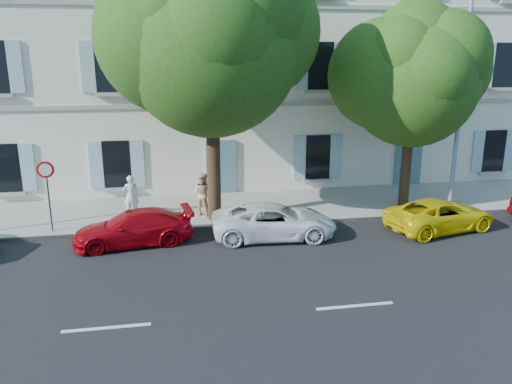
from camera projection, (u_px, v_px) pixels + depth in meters
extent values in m
plane|color=black|center=(311.00, 247.00, 16.25)|extent=(90.00, 90.00, 0.00)
cube|color=#A09E96|center=(281.00, 206.00, 20.45)|extent=(36.00, 4.50, 0.15)
cube|color=#9E998E|center=(293.00, 223.00, 18.39)|extent=(36.00, 0.16, 0.16)
cube|color=silver|center=(256.00, 56.00, 24.34)|extent=(28.00, 7.00, 12.00)
imported|color=#A3040D|center=(133.00, 228.00, 16.40)|extent=(4.05, 2.08, 1.12)
imported|color=white|center=(274.00, 221.00, 17.00)|extent=(4.34, 2.23, 1.17)
imported|color=yellow|center=(440.00, 215.00, 17.74)|extent=(4.32, 2.69, 1.11)
cylinder|color=#3A2819|center=(214.00, 169.00, 18.08)|extent=(0.48, 0.48, 3.84)
ellipsoid|color=#2D6018|center=(211.00, 47.00, 16.96)|extent=(6.15, 6.15, 6.77)
cylinder|color=#3A2819|center=(406.00, 169.00, 19.87)|extent=(0.40, 0.40, 3.05)
ellipsoid|color=#306419|center=(413.00, 82.00, 18.97)|extent=(4.95, 4.95, 5.44)
cylinder|color=#383A3D|center=(49.00, 202.00, 17.05)|extent=(0.06, 0.06, 2.09)
cylinder|color=red|center=(45.00, 170.00, 16.72)|extent=(0.57, 0.07, 0.57)
cylinder|color=#7293BF|center=(460.00, 103.00, 18.80)|extent=(0.17, 0.17, 8.32)
imported|color=silver|center=(131.00, 196.00, 18.76)|extent=(0.60, 0.42, 1.57)
imported|color=#D5BB88|center=(203.00, 194.00, 18.92)|extent=(1.00, 0.97, 1.63)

